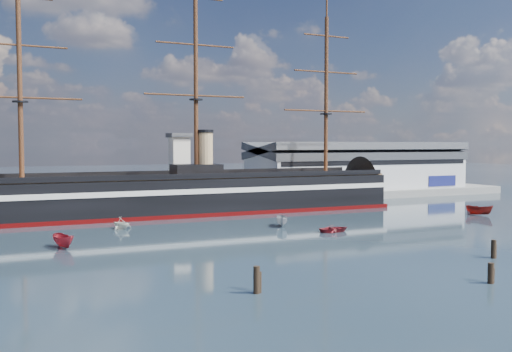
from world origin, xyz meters
name	(u,v)px	position (x,y,z in m)	size (l,w,h in m)	color
ground	(221,226)	(0.00, 40.00, 0.00)	(600.00, 600.00, 0.00)	black
quay	(204,204)	(10.00, 76.00, 0.00)	(180.00, 18.00, 2.00)	slate
warehouse	(358,167)	(58.00, 80.00, 7.98)	(63.00, 21.00, 11.60)	#B7BABC
quay_tower	(179,165)	(3.00, 73.00, 9.75)	(5.00, 5.00, 15.00)	silver
warship	(180,194)	(-1.21, 60.00, 4.04)	(113.10, 18.73, 53.94)	black
motorboat_a	(64,248)	(-27.97, 29.23, 0.00)	(6.24, 2.29, 2.50)	#A2232E
motorboat_b	(335,232)	(14.21, 25.29, 0.00)	(3.20, 1.28, 1.49)	maroon
motorboat_c	(282,227)	(9.30, 34.50, 0.00)	(5.79, 2.12, 2.32)	#919498
motorboat_d	(121,229)	(-16.82, 43.86, 0.00)	(6.22, 2.70, 2.28)	silver
motorboat_f	(479,215)	(53.15, 31.29, 0.00)	(6.39, 2.34, 2.56)	maroon
piling_near_left	(257,293)	(-14.13, -4.04, 0.00)	(0.64, 0.64, 3.38)	black
piling_near_mid	(491,284)	(9.56, -10.98, 0.00)	(0.64, 0.64, 2.87)	black
piling_near_right	(493,258)	(20.43, -1.61, 0.00)	(0.64, 0.64, 3.05)	black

